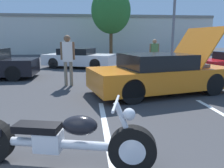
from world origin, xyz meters
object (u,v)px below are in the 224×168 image
motorcycle (59,140)px  parked_car_mid_right_row (79,58)px  spectator_near_motorcycle (154,53)px  spectator_midground (68,56)px  show_car_hood_open (160,74)px  tree_background (111,11)px

motorcycle → parked_car_mid_right_row: parked_car_mid_right_row is taller
parked_car_mid_right_row → spectator_near_motorcycle: bearing=-9.1°
motorcycle → spectator_midground: bearing=106.6°
show_car_hood_open → parked_car_mid_right_row: size_ratio=1.04×
motorcycle → spectator_near_motorcycle: spectator_near_motorcycle is taller
show_car_hood_open → spectator_near_motorcycle: (1.13, 4.49, 0.39)m
show_car_hood_open → parked_car_mid_right_row: show_car_hood_open is taller
tree_background → spectator_near_motorcycle: 10.40m
parked_car_mid_right_row → spectator_midground: size_ratio=2.45×
spectator_near_motorcycle → spectator_midground: (-4.17, -3.09, 0.10)m
spectator_near_motorcycle → parked_car_mid_right_row: bearing=150.7°
show_car_hood_open → parked_car_mid_right_row: 7.31m
motorcycle → show_car_hood_open: bearing=68.5°
show_car_hood_open → spectator_midground: size_ratio=2.56×
parked_car_mid_right_row → spectator_near_motorcycle: 4.60m
tree_background → parked_car_mid_right_row: (-2.71, -7.55, -3.70)m
motorcycle → parked_car_mid_right_row: size_ratio=0.56×
parked_car_mid_right_row → spectator_near_motorcycle: spectator_near_motorcycle is taller
motorcycle → spectator_midground: spectator_midground is taller
motorcycle → spectator_midground: size_ratio=1.38×
spectator_near_motorcycle → spectator_midground: spectator_midground is taller
motorcycle → show_car_hood_open: show_car_hood_open is taller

